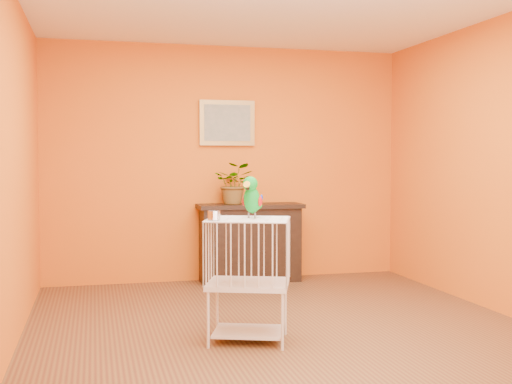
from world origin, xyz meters
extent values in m
plane|color=brown|center=(0.00, 0.00, 0.00)|extent=(4.50, 4.50, 0.00)
plane|color=orange|center=(0.00, 2.25, 1.30)|extent=(4.00, 0.00, 4.00)
plane|color=orange|center=(0.00, -2.25, 1.30)|extent=(4.00, 0.00, 4.00)
plane|color=orange|center=(-2.00, 0.00, 1.30)|extent=(0.00, 4.50, 4.50)
plane|color=orange|center=(2.00, 0.00, 1.30)|extent=(0.00, 4.50, 4.50)
cube|color=black|center=(0.22, 2.05, 0.41)|extent=(1.08, 0.36, 0.81)
cube|color=black|center=(0.22, 2.05, 0.83)|extent=(1.15, 0.41, 0.05)
cube|color=black|center=(0.22, 1.89, 0.41)|extent=(0.76, 0.02, 0.41)
cube|color=maroon|center=(-0.01, 2.00, 0.32)|extent=(0.05, 0.16, 0.25)
cube|color=#364D26|center=(0.07, 2.00, 0.32)|extent=(0.05, 0.16, 0.25)
cube|color=maroon|center=(0.15, 2.00, 0.32)|extent=(0.05, 0.16, 0.25)
cube|color=#364D26|center=(0.24, 2.00, 0.32)|extent=(0.05, 0.16, 0.25)
cube|color=maroon|center=(0.33, 2.00, 0.32)|extent=(0.05, 0.16, 0.25)
imported|color=#26722D|center=(0.04, 2.06, 1.03)|extent=(0.53, 0.56, 0.35)
cube|color=#A27B39|center=(0.00, 2.22, 1.75)|extent=(0.62, 0.03, 0.50)
cube|color=gray|center=(0.00, 2.21, 1.75)|extent=(0.52, 0.01, 0.40)
cube|color=silver|center=(-0.35, -0.21, 0.07)|extent=(0.60, 0.53, 0.02)
cube|color=silver|center=(-0.35, -0.21, 0.43)|extent=(0.71, 0.63, 0.04)
cube|color=silver|center=(-0.35, -0.21, 0.91)|extent=(0.71, 0.63, 0.01)
cylinder|color=silver|center=(-0.66, -0.31, 0.20)|extent=(0.02, 0.02, 0.41)
cylinder|color=silver|center=(-0.16, -0.49, 0.20)|extent=(0.02, 0.02, 0.41)
cylinder|color=silver|center=(-0.53, 0.08, 0.20)|extent=(0.02, 0.02, 0.41)
cylinder|color=silver|center=(-0.03, -0.10, 0.20)|extent=(0.02, 0.02, 0.41)
cylinder|color=silver|center=(-0.61, -0.27, 0.95)|extent=(0.09, 0.09, 0.06)
cylinder|color=#59544C|center=(-0.33, -0.16, 0.93)|extent=(0.01, 0.01, 0.04)
cylinder|color=#59544C|center=(-0.29, -0.19, 0.93)|extent=(0.01, 0.01, 0.04)
ellipsoid|color=#079925|center=(-0.31, -0.18, 1.05)|extent=(0.20, 0.21, 0.23)
ellipsoid|color=#079925|center=(-0.33, -0.20, 1.17)|extent=(0.16, 0.16, 0.11)
cone|color=#FFA815|center=(-0.36, -0.25, 1.16)|extent=(0.08, 0.09, 0.07)
cone|color=black|center=(-0.35, -0.24, 1.14)|extent=(0.04, 0.04, 0.03)
sphere|color=black|center=(-0.37, -0.20, 1.18)|extent=(0.02, 0.02, 0.02)
sphere|color=black|center=(-0.31, -0.24, 1.18)|extent=(0.02, 0.02, 0.02)
ellipsoid|color=#A50C0C|center=(-0.36, -0.13, 1.04)|extent=(0.06, 0.07, 0.08)
ellipsoid|color=navy|center=(-0.25, -0.20, 1.04)|extent=(0.06, 0.07, 0.08)
cone|color=#079925|center=(-0.27, -0.11, 0.97)|extent=(0.14, 0.17, 0.12)
camera|label=1|loc=(-1.44, -4.77, 1.36)|focal=45.00mm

